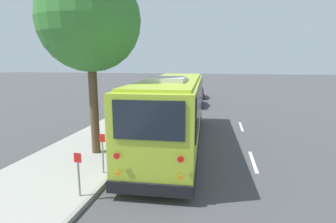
{
  "coord_description": "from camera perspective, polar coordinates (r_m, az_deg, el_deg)",
  "views": [
    {
      "loc": [
        -11.91,
        -1.81,
        3.99
      ],
      "look_at": [
        2.05,
        0.87,
        1.3
      ],
      "focal_mm": 28.0,
      "sensor_mm": 36.0,
      "label": 1
    }
  ],
  "objects": [
    {
      "name": "ground_plane",
      "position": [
        12.69,
        2.13,
        -7.62
      ],
      "size": [
        160.0,
        160.0,
        0.0
      ],
      "primitive_type": "plane",
      "color": "#474749"
    },
    {
      "name": "sidewalk_slab",
      "position": [
        13.74,
        -13.96,
        -6.16
      ],
      "size": [
        80.0,
        4.02,
        0.15
      ],
      "primitive_type": "cube",
      "color": "#A3A099",
      "rests_on": "ground"
    },
    {
      "name": "curb_strip",
      "position": [
        13.03,
        -5.56,
        -6.82
      ],
      "size": [
        80.0,
        0.14,
        0.15
      ],
      "primitive_type": "cube",
      "color": "gray",
      "rests_on": "ground"
    },
    {
      "name": "shuttle_bus",
      "position": [
        12.61,
        1.22,
        0.81
      ],
      "size": [
        11.47,
        3.21,
        3.4
      ],
      "rotation": [
        0.0,
        0.0,
        0.05
      ],
      "color": "#ADC633",
      "rests_on": "ground"
    },
    {
      "name": "parked_sedan_navy",
      "position": [
        24.44,
        5.53,
        2.67
      ],
      "size": [
        4.57,
        1.98,
        1.27
      ],
      "rotation": [
        0.0,
        0.0,
        0.06
      ],
      "color": "#19234C",
      "rests_on": "ground"
    },
    {
      "name": "parked_sedan_maroon",
      "position": [
        29.96,
        6.22,
        4.13
      ],
      "size": [
        4.35,
        1.97,
        1.26
      ],
      "rotation": [
        0.0,
        0.0,
        0.08
      ],
      "color": "maroon",
      "rests_on": "ground"
    },
    {
      "name": "street_tree",
      "position": [
        11.51,
        -16.54,
        19.71
      ],
      "size": [
        4.06,
        4.06,
        8.1
      ],
      "color": "brown",
      "rests_on": "sidewalk_slab"
    },
    {
      "name": "sign_post_near",
      "position": [
        8.16,
        -18.89,
        -12.73
      ],
      "size": [
        0.06,
        0.22,
        1.31
      ],
      "color": "gray",
      "rests_on": "sidewalk_slab"
    },
    {
      "name": "sign_post_far",
      "position": [
        9.47,
        -14.04,
        -8.78
      ],
      "size": [
        0.06,
        0.22,
        1.42
      ],
      "color": "gray",
      "rests_on": "sidewalk_slab"
    },
    {
      "name": "lane_stripe_mid",
      "position": [
        11.41,
        18.04,
        -10.3
      ],
      "size": [
        2.4,
        0.14,
        0.01
      ],
      "primitive_type": "cube",
      "color": "silver",
      "rests_on": "ground"
    },
    {
      "name": "lane_stripe_ahead",
      "position": [
        17.12,
        15.63,
        -3.15
      ],
      "size": [
        2.4,
        0.14,
        0.01
      ],
      "primitive_type": "cube",
      "color": "silver",
      "rests_on": "ground"
    }
  ]
}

